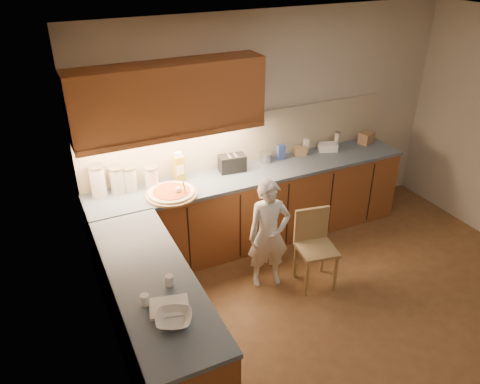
{
  "coord_description": "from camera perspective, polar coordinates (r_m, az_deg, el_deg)",
  "views": [
    {
      "loc": [
        -2.57,
        -2.5,
        3.25
      ],
      "look_at": [
        -0.8,
        1.2,
        1.0
      ],
      "focal_mm": 35.0,
      "sensor_mm": 36.0,
      "label": 1
    }
  ],
  "objects": [
    {
      "name": "blue_box",
      "position": [
        5.56,
        5.01,
        4.87
      ],
      "size": [
        0.1,
        0.07,
        0.18
      ],
      "primitive_type": "cube",
      "rotation": [
        0.0,
        0.0,
        -0.07
      ],
      "color": "#344B9C",
      "rests_on": "l_counter"
    },
    {
      "name": "canister_b",
      "position": [
        4.94,
        -14.68,
        1.48
      ],
      "size": [
        0.17,
        0.17,
        0.29
      ],
      "rotation": [
        0.0,
        0.0,
        0.38
      ],
      "color": "beige",
      "rests_on": "l_counter"
    },
    {
      "name": "steel_pot",
      "position": [
        5.49,
        3.11,
        4.25
      ],
      "size": [
        0.15,
        0.15,
        0.11
      ],
      "color": "#B3B3B8",
      "rests_on": "l_counter"
    },
    {
      "name": "canister_c",
      "position": [
        4.94,
        -13.26,
        1.58
      ],
      "size": [
        0.14,
        0.14,
        0.27
      ],
      "rotation": [
        0.0,
        0.0,
        0.1
      ],
      "color": "silver",
      "rests_on": "l_counter"
    },
    {
      "name": "tall_jar",
      "position": [
        5.98,
        11.74,
        6.28
      ],
      "size": [
        0.07,
        0.07,
        0.21
      ],
      "rotation": [
        0.0,
        0.0,
        0.02
      ],
      "color": "beige",
      "rests_on": "l_counter"
    },
    {
      "name": "canister_d",
      "position": [
        4.97,
        -10.74,
        1.8
      ],
      "size": [
        0.15,
        0.15,
        0.24
      ],
      "rotation": [
        0.0,
        0.0,
        -0.3
      ],
      "color": "white",
      "rests_on": "l_counter"
    },
    {
      "name": "toaster",
      "position": [
        5.25,
        -0.96,
        3.53
      ],
      "size": [
        0.31,
        0.2,
        0.19
      ],
      "rotation": [
        0.0,
        0.0,
        -0.12
      ],
      "color": "black",
      "rests_on": "l_counter"
    },
    {
      "name": "card_box_b",
      "position": [
        6.21,
        15.15,
        6.38
      ],
      "size": [
        0.22,
        0.19,
        0.14
      ],
      "primitive_type": "cube",
      "rotation": [
        0.0,
        0.0,
        0.3
      ],
      "color": "#9F7956",
      "rests_on": "l_counter"
    },
    {
      "name": "upper_cabinets",
      "position": [
        4.73,
        -8.65,
        11.17
      ],
      "size": [
        1.95,
        0.36,
        0.73
      ],
      "color": "brown",
      "rests_on": "ground"
    },
    {
      "name": "card_box_a",
      "position": [
        5.71,
        7.36,
        4.97
      ],
      "size": [
        0.16,
        0.13,
        0.1
      ],
      "primitive_type": "cube",
      "rotation": [
        0.0,
        0.0,
        -0.27
      ],
      "color": "tan",
      "rests_on": "l_counter"
    },
    {
      "name": "white_bottle",
      "position": [
        5.77,
        8.06,
        5.59
      ],
      "size": [
        0.07,
        0.07,
        0.17
      ],
      "primitive_type": "cube",
      "rotation": [
        0.0,
        0.0,
        -0.34
      ],
      "color": "silver",
      "rests_on": "l_counter"
    },
    {
      "name": "pizza_on_board",
      "position": [
        4.83,
        -8.32,
        -0.13
      ],
      "size": [
        0.54,
        0.54,
        0.22
      ],
      "rotation": [
        0.0,
        0.0,
        -0.18
      ],
      "color": "tan",
      "rests_on": "l_counter"
    },
    {
      "name": "spice_jar_b",
      "position": [
        3.64,
        -8.61,
        -10.6
      ],
      "size": [
        0.08,
        0.08,
        0.09
      ],
      "primitive_type": "cylinder",
      "rotation": [
        0.0,
        0.0,
        -0.3
      ],
      "color": "silver",
      "rests_on": "l_counter"
    },
    {
      "name": "child",
      "position": [
        4.75,
        3.52,
        -5.18
      ],
      "size": [
        0.49,
        0.37,
        1.2
      ],
      "primitive_type": "imported",
      "rotation": [
        0.0,
        0.0,
        -0.19
      ],
      "color": "white",
      "rests_on": "ground"
    },
    {
      "name": "oil_jug",
      "position": [
        5.06,
        -7.43,
        2.97
      ],
      "size": [
        0.12,
        0.09,
        0.33
      ],
      "rotation": [
        0.0,
        0.0,
        0.12
      ],
      "color": "#AF9723",
      "rests_on": "l_counter"
    },
    {
      "name": "mixing_bowl",
      "position": [
        3.34,
        -8.07,
        -15.12
      ],
      "size": [
        0.33,
        0.33,
        0.06
      ],
      "primitive_type": "imported",
      "rotation": [
        0.0,
        0.0,
        -0.41
      ],
      "color": "silver",
      "rests_on": "l_counter"
    },
    {
      "name": "backsplash",
      "position": [
        5.39,
        0.49,
        6.53
      ],
      "size": [
        3.75,
        0.02,
        0.58
      ],
      "primitive_type": "cube",
      "color": "beige",
      "rests_on": "l_counter"
    },
    {
      "name": "spice_jar_a",
      "position": [
        3.5,
        -11.52,
        -12.76
      ],
      "size": [
        0.07,
        0.07,
        0.09
      ],
      "primitive_type": "cylinder",
      "rotation": [
        0.0,
        0.0,
        -0.06
      ],
      "color": "white",
      "rests_on": "l_counter"
    },
    {
      "name": "room",
      "position": [
        3.92,
        18.48,
        3.47
      ],
      "size": [
        4.54,
        4.5,
        2.62
      ],
      "color": "brown",
      "rests_on": "ground"
    },
    {
      "name": "canister_a",
      "position": [
        4.91,
        -16.95,
        1.31
      ],
      "size": [
        0.17,
        0.17,
        0.34
      ],
      "rotation": [
        0.0,
        0.0,
        0.43
      ],
      "color": "silver",
      "rests_on": "l_counter"
    },
    {
      "name": "wooden_chair",
      "position": [
        4.9,
        9.05,
        -6.07
      ],
      "size": [
        0.43,
        0.43,
        0.83
      ],
      "rotation": [
        0.0,
        0.0,
        -0.17
      ],
      "color": "tan",
      "rests_on": "ground"
    },
    {
      "name": "l_counter",
      "position": [
        4.96,
        -1.53,
        -5.53
      ],
      "size": [
        3.77,
        2.62,
        0.92
      ],
      "color": "brown",
      "rests_on": "ground"
    },
    {
      "name": "dough_cloth",
      "position": [
        3.47,
        -8.63,
        -13.66
      ],
      "size": [
        0.32,
        0.28,
        0.02
      ],
      "primitive_type": "cube",
      "rotation": [
        0.0,
        0.0,
        -0.24
      ],
      "color": "white",
      "rests_on": "l_counter"
    },
    {
      "name": "flat_pack",
      "position": [
        5.89,
        10.63,
        5.41
      ],
      "size": [
        0.26,
        0.22,
        0.09
      ],
      "primitive_type": "cube",
      "rotation": [
        0.0,
        0.0,
        -0.38
      ],
      "color": "white",
      "rests_on": "l_counter"
    }
  ]
}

